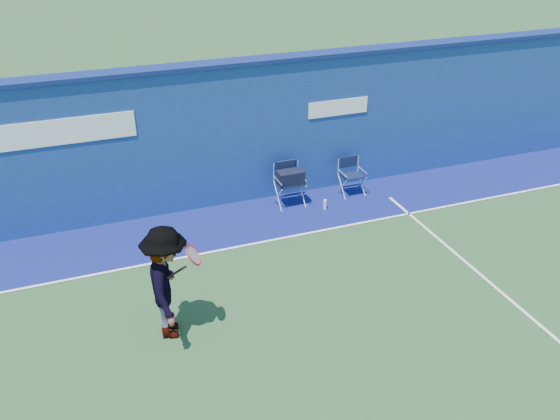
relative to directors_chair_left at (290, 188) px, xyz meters
name	(u,v)px	position (x,y,z in m)	size (l,w,h in m)	color
ground	(255,366)	(-2.29, -4.51, -0.40)	(80.00, 80.00, 0.00)	#284B28
stadium_wall	(174,141)	(-2.29, 0.69, 1.15)	(24.00, 0.50, 3.08)	navy
out_of_bounds_strip	(191,231)	(-2.29, -0.41, -0.40)	(24.00, 1.80, 0.01)	navy
court_lines	(243,340)	(-2.29, -3.91, -0.39)	(24.00, 12.00, 0.01)	white
directors_chair_left	(290,188)	(0.00, 0.00, 0.00)	(0.56, 0.52, 0.95)	silver
directors_chair_right	(351,183)	(1.49, 0.00, -0.14)	(0.49, 0.44, 0.83)	silver
water_bottle	(325,205)	(0.63, -0.48, -0.29)	(0.07, 0.07, 0.23)	silver
tennis_player	(167,283)	(-3.26, -3.34, 0.52)	(1.01, 1.30, 1.85)	#EA4738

